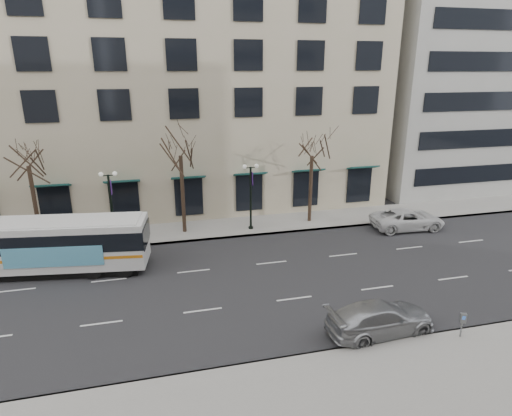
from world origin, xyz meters
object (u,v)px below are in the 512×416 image
object	(u,v)px
white_pickup	(407,219)
silver_car	(381,318)
lamp_post_left	(111,203)
pay_station	(463,320)
tree_far_right	(312,143)
lamp_post_right	(251,194)
tree_far_left	(26,152)
city_bus	(44,245)
tree_far_mid	(180,142)

from	to	relation	value
white_pickup	silver_car	bearing A→B (deg)	146.61
lamp_post_left	pay_station	xyz separation A→B (m)	(16.29, -15.79, -1.91)
tree_far_right	lamp_post_left	size ratio (longest dim) A/B	1.55
lamp_post_left	white_pickup	bearing A→B (deg)	-6.56
tree_far_right	white_pickup	world-z (taller)	tree_far_right
lamp_post_right	white_pickup	bearing A→B (deg)	-11.96
tree_far_left	white_pickup	xyz separation A→B (m)	(26.89, -3.12, -5.92)
lamp_post_right	pay_station	size ratio (longest dim) A/B	4.28
city_bus	pay_station	world-z (taller)	city_bus
tree_far_mid	city_bus	bearing A→B (deg)	-152.75
tree_far_right	lamp_post_right	size ratio (longest dim) A/B	1.55
tree_far_right	pay_station	size ratio (longest dim) A/B	6.62
lamp_post_right	city_bus	world-z (taller)	lamp_post_right
tree_far_mid	lamp_post_right	size ratio (longest dim) A/B	1.64
tree_far_mid	pay_station	world-z (taller)	tree_far_mid
city_bus	silver_car	distance (m)	19.72
white_pickup	lamp_post_right	bearing A→B (deg)	81.59
tree_far_mid	lamp_post_right	xyz separation A→B (m)	(5.01, -0.60, -3.96)
lamp_post_left	tree_far_mid	bearing A→B (deg)	6.85
tree_far_mid	white_pickup	xyz separation A→B (m)	(16.89, -3.12, -6.13)
tree_far_mid	silver_car	bearing A→B (deg)	-62.07
tree_far_mid	lamp_post_right	bearing A→B (deg)	-6.83
tree_far_left	city_bus	xyz separation A→B (m)	(1.31, -4.48, -4.87)
lamp_post_left	city_bus	distance (m)	5.48
lamp_post_right	tree_far_mid	bearing A→B (deg)	173.17
tree_far_mid	tree_far_right	world-z (taller)	tree_far_mid
lamp_post_right	white_pickup	world-z (taller)	lamp_post_right
tree_far_left	tree_far_right	size ratio (longest dim) A/B	1.03
lamp_post_right	white_pickup	xyz separation A→B (m)	(11.88, -2.52, -2.16)
lamp_post_left	lamp_post_right	size ratio (longest dim) A/B	1.00
pay_station	tree_far_left	bearing A→B (deg)	165.37
lamp_post_right	lamp_post_left	bearing A→B (deg)	180.00
city_bus	tree_far_left	bearing A→B (deg)	114.20
tree_far_left	white_pickup	distance (m)	27.71
tree_far_left	tree_far_right	xyz separation A→B (m)	(20.00, 0.00, -0.28)
silver_car	lamp_post_left	bearing A→B (deg)	38.08
pay_station	lamp_post_left	bearing A→B (deg)	158.84
lamp_post_left	city_bus	size ratio (longest dim) A/B	0.41
tree_far_left	lamp_post_right	world-z (taller)	tree_far_left
tree_far_left	silver_car	xyz separation A→B (m)	(17.95, -15.00, -5.93)
tree_far_mid	pay_station	size ratio (longest dim) A/B	7.02
pay_station	tree_far_right	bearing A→B (deg)	117.48
tree_far_mid	pay_station	xyz separation A→B (m)	(11.30, -16.39, -5.87)
tree_far_mid	lamp_post_right	distance (m)	6.41
tree_far_mid	pay_station	bearing A→B (deg)	-55.43
silver_car	white_pickup	world-z (taller)	white_pickup
tree_far_right	white_pickup	bearing A→B (deg)	-24.35
silver_car	pay_station	distance (m)	3.63
lamp_post_right	silver_car	distance (m)	14.86
pay_station	lamp_post_right	bearing A→B (deg)	134.67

